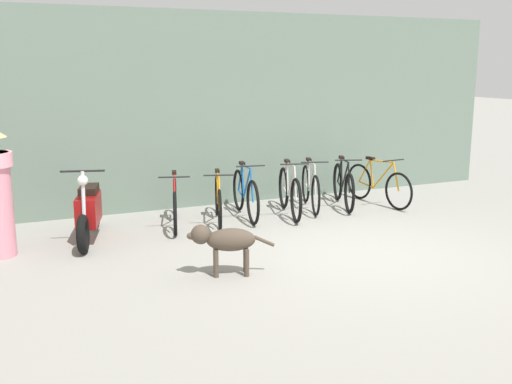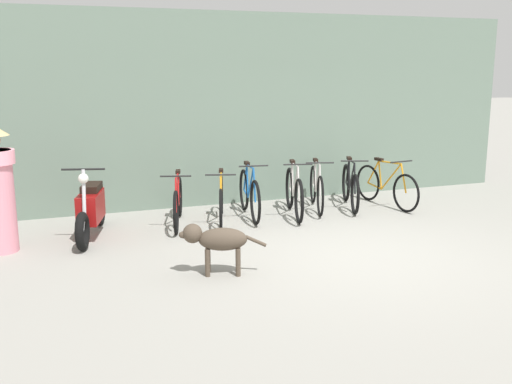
{
  "view_description": "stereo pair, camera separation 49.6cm",
  "coord_description": "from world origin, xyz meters",
  "views": [
    {
      "loc": [
        -4.3,
        -6.39,
        2.44
      ],
      "look_at": [
        -0.95,
        1.29,
        0.65
      ],
      "focal_mm": 42.0,
      "sensor_mm": 36.0,
      "label": 1
    },
    {
      "loc": [
        -3.84,
        -6.58,
        2.44
      ],
      "look_at": [
        -0.95,
        1.29,
        0.65
      ],
      "focal_mm": 42.0,
      "sensor_mm": 36.0,
      "label": 2
    }
  ],
  "objects": [
    {
      "name": "stray_dog",
      "position": [
        -1.96,
        -0.08,
        0.43
      ],
      "size": [
        1.0,
        0.48,
        0.62
      ],
      "rotation": [
        0.0,
        0.0,
        2.82
      ],
      "color": "#4C3F33",
      "rests_on": "ground"
    },
    {
      "name": "motorcycle",
      "position": [
        -3.2,
        2.05,
        0.41
      ],
      "size": [
        0.68,
        1.79,
        1.07
      ],
      "rotation": [
        0.0,
        0.0,
        -1.84
      ],
      "color": "black",
      "rests_on": "ground"
    },
    {
      "name": "bicycle_6",
      "position": [
        1.84,
        2.27,
        0.35
      ],
      "size": [
        0.46,
        1.67,
        0.85
      ],
      "rotation": [
        0.0,
        0.0,
        -1.45
      ],
      "color": "black",
      "rests_on": "ground"
    },
    {
      "name": "bicycle_5",
      "position": [
        1.2,
        2.4,
        0.36
      ],
      "size": [
        0.65,
        1.6,
        0.88
      ],
      "rotation": [
        0.0,
        0.0,
        -1.92
      ],
      "color": "black",
      "rests_on": "ground"
    },
    {
      "name": "bicycle_2",
      "position": [
        -0.67,
        2.37,
        0.37
      ],
      "size": [
        0.46,
        1.67,
        0.91
      ],
      "rotation": [
        0.0,
        0.0,
        -1.72
      ],
      "color": "black",
      "rests_on": "ground"
    },
    {
      "name": "ground_plane",
      "position": [
        0.0,
        0.0,
        0.0
      ],
      "size": [
        60.0,
        60.0,
        0.0
      ],
      "primitive_type": "plane",
      "color": "gray"
    },
    {
      "name": "bicycle_1",
      "position": [
        -1.2,
        2.21,
        0.35
      ],
      "size": [
        0.61,
        1.64,
        0.84
      ],
      "rotation": [
        0.0,
        0.0,
        -1.88
      ],
      "color": "black",
      "rests_on": "ground"
    },
    {
      "name": "bicycle_4",
      "position": [
        0.58,
        2.47,
        0.36
      ],
      "size": [
        0.62,
        1.59,
        0.88
      ],
      "rotation": [
        0.0,
        0.0,
        -1.9
      ],
      "color": "black",
      "rests_on": "ground"
    },
    {
      "name": "bicycle_0",
      "position": [
        -1.87,
        2.3,
        0.35
      ],
      "size": [
        0.59,
        1.68,
        0.85
      ],
      "rotation": [
        0.0,
        0.0,
        -1.85
      ],
      "color": "black",
      "rests_on": "ground"
    },
    {
      "name": "bicycle_3",
      "position": [
        0.05,
        2.21,
        0.37
      ],
      "size": [
        0.57,
        1.68,
        0.92
      ],
      "rotation": [
        0.0,
        0.0,
        -1.83
      ],
      "color": "black",
      "rests_on": "ground"
    },
    {
      "name": "shop_wall_back",
      "position": [
        0.0,
        3.49,
        1.66
      ],
      "size": [
        9.94,
        0.2,
        3.33
      ],
      "color": "slate",
      "rests_on": "ground"
    }
  ]
}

